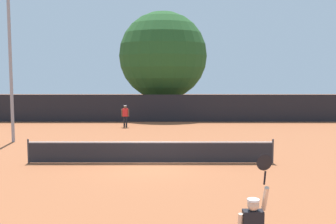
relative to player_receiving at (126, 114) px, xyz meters
The scene contains 8 objects.
ground_plane 12.16m from the player_receiving, 78.63° to the right, with size 120.00×120.00×0.00m, color #9E5633.
tennis_net 12.13m from the player_receiving, 78.63° to the right, with size 10.85×0.08×1.07m.
perimeter_fence 4.13m from the player_receiving, 54.68° to the left, with size 39.28×0.12×2.24m, color black.
player_receiving is the anchor object (origin of this frame).
tennis_ball 11.41m from the player_receiving, 64.01° to the right, with size 0.07×0.07×0.07m, color #CCE033.
light_pole 9.65m from the player_receiving, 132.24° to the right, with size 1.18×0.28×9.40m.
large_tree 9.66m from the player_receiving, 71.49° to the left, with size 8.17×8.17×9.70m.
parked_car_near 9.59m from the player_receiving, 92.11° to the left, with size 2.07×4.27×1.69m.
Camera 1 is at (0.77, -17.17, 3.91)m, focal length 42.32 mm.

